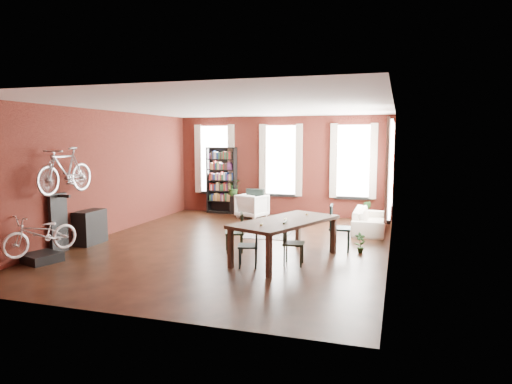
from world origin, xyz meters
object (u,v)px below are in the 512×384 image
at_px(dining_chair_c, 294,243).
at_px(dining_chair_b, 234,233).
at_px(dining_chair_d, 340,228).
at_px(bike_trainer, 41,258).
at_px(bicycle_floor, 40,216).
at_px(plant_stand, 234,205).
at_px(dining_chair_a, 248,246).
at_px(console_table, 90,227).
at_px(cream_sofa, 370,216).
at_px(white_armchair, 252,205).
at_px(bookshelf, 222,180).
at_px(dining_table, 285,240).

bearing_deg(dining_chair_c, dining_chair_b, 61.81).
relative_size(dining_chair_b, dining_chair_d, 0.85).
distance_m(bike_trainer, bicycle_floor, 0.86).
height_order(dining_chair_b, plant_stand, dining_chair_b).
relative_size(dining_chair_a, bike_trainer, 1.32).
relative_size(bike_trainer, console_table, 0.79).
height_order(dining_chair_d, cream_sofa, dining_chair_d).
bearing_deg(dining_chair_a, dining_chair_d, 123.94).
height_order(cream_sofa, bike_trainer, cream_sofa).
bearing_deg(console_table, cream_sofa, 29.33).
xyz_separation_m(white_armchair, console_table, (-2.55, -4.57, -0.02)).
bearing_deg(bookshelf, bicycle_floor, -99.31).
bearing_deg(dining_chair_b, dining_table, 51.27).
bearing_deg(dining_chair_c, dining_chair_d, -32.08).
height_order(dining_table, dining_chair_a, dining_table).
xyz_separation_m(dining_chair_a, dining_chair_b, (-0.66, 1.01, 0.02)).
relative_size(dining_chair_a, dining_chair_d, 0.82).
bearing_deg(dining_chair_a, bookshelf, -169.88).
height_order(white_armchair, plant_stand, white_armchair).
bearing_deg(console_table, dining_chair_c, -3.93).
bearing_deg(bike_trainer, dining_chair_b, 29.80).
height_order(dining_chair_d, bicycle_floor, bicycle_floor).
relative_size(white_armchair, plant_stand, 1.41).
relative_size(bookshelf, bike_trainer, 3.49).
xyz_separation_m(dining_chair_c, white_armchair, (-2.45, 4.92, -0.02)).
distance_m(dining_table, bike_trainer, 4.94).
bearing_deg(dining_chair_c, bicycle_floor, 100.27).
bearing_deg(bicycle_floor, bike_trainer, 176.78).
distance_m(cream_sofa, bicycle_floor, 8.02).
xyz_separation_m(white_armchair, plant_stand, (-0.83, 0.63, -0.12)).
height_order(dining_chair_b, cream_sofa, dining_chair_b).
relative_size(dining_chair_c, bike_trainer, 1.38).
bearing_deg(dining_chair_d, plant_stand, 40.29).
relative_size(dining_table, bicycle_floor, 1.59).
height_order(bookshelf, white_armchair, bookshelf).
bearing_deg(cream_sofa, white_armchair, 73.75).
height_order(dining_chair_c, dining_chair_d, dining_chair_d).
xyz_separation_m(bookshelf, bicycle_floor, (-1.13, -6.90, -0.15)).
relative_size(dining_chair_b, bicycle_floor, 0.56).
xyz_separation_m(dining_chair_d, white_armchair, (-3.17, 3.48, -0.09)).
bearing_deg(plant_stand, white_armchair, -37.24).
bearing_deg(plant_stand, dining_chair_c, -59.44).
xyz_separation_m(cream_sofa, console_table, (-6.23, -3.50, -0.01)).
distance_m(white_armchair, bike_trainer, 6.72).
distance_m(cream_sofa, bike_trainer, 8.03).
bearing_deg(console_table, dining_chair_d, 10.82).
bearing_deg(bicycle_floor, dining_chair_c, 33.44).
distance_m(dining_chair_a, white_armchair, 5.55).
bearing_deg(dining_chair_d, white_armchair, 38.42).
xyz_separation_m(dining_chair_a, bike_trainer, (-4.08, -0.95, -0.32)).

